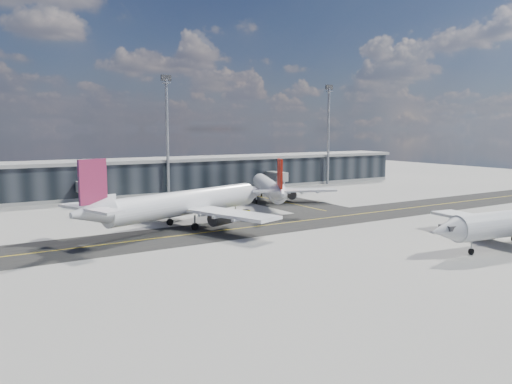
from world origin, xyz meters
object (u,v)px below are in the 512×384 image
at_px(baggage_tug, 244,215).
at_px(service_van, 216,200).
at_px(airliner_af, 184,203).
at_px(airliner_redtail, 268,188).

relative_size(baggage_tug, service_van, 0.56).
xyz_separation_m(airliner_af, airliner_redtail, (26.37, 14.75, -0.47)).
bearing_deg(airliner_af, airliner_redtail, 100.66).
relative_size(airliner_af, baggage_tug, 14.03).
height_order(airliner_redtail, service_van, airliner_redtail).
xyz_separation_m(airliner_redtail, service_van, (-9.03, 7.18, -2.82)).
bearing_deg(airliner_redtail, baggage_tug, -111.57).
distance_m(airliner_redtail, baggage_tug, 19.80).
bearing_deg(service_van, airliner_redtail, -45.32).
relative_size(airliner_redtail, baggage_tug, 12.08).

